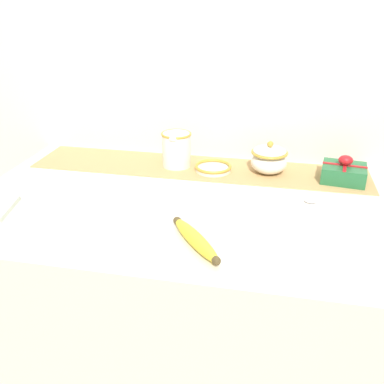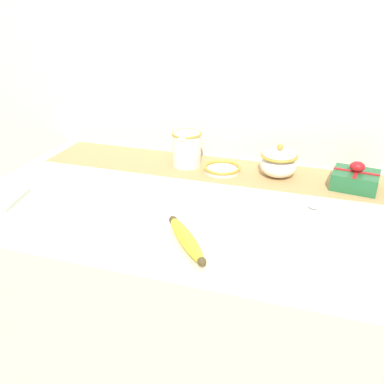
{
  "view_description": "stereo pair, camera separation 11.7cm",
  "coord_description": "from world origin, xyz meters",
  "px_view_note": "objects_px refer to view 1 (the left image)",
  "views": [
    {
      "loc": [
        0.25,
        -1.08,
        1.45
      ],
      "look_at": [
        0.04,
        -0.04,
        0.95
      ],
      "focal_mm": 40.0,
      "sensor_mm": 36.0,
      "label": 1
    },
    {
      "loc": [
        0.37,
        -1.05,
        1.45
      ],
      "look_at": [
        0.04,
        -0.04,
        0.95
      ],
      "focal_mm": 40.0,
      "sensor_mm": 36.0,
      "label": 2
    }
  ],
  "objects_px": {
    "cream_pitcher": "(177,148)",
    "sugar_bowl": "(269,159)",
    "small_dish": "(213,168)",
    "gift_box": "(344,172)",
    "spoon": "(305,200)",
    "banana": "(195,239)"
  },
  "relations": [
    {
      "from": "cream_pitcher",
      "to": "gift_box",
      "type": "relative_size",
      "value": 0.83
    },
    {
      "from": "sugar_bowl",
      "to": "banana",
      "type": "distance_m",
      "value": 0.51
    },
    {
      "from": "banana",
      "to": "gift_box",
      "type": "distance_m",
      "value": 0.6
    },
    {
      "from": "small_dish",
      "to": "spoon",
      "type": "relative_size",
      "value": 0.72
    },
    {
      "from": "cream_pitcher",
      "to": "small_dish",
      "type": "xyz_separation_m",
      "value": [
        0.13,
        -0.02,
        -0.05
      ]
    },
    {
      "from": "spoon",
      "to": "banana",
      "type": "bearing_deg",
      "value": -117.05
    },
    {
      "from": "spoon",
      "to": "gift_box",
      "type": "bearing_deg",
      "value": 69.21
    },
    {
      "from": "small_dish",
      "to": "gift_box",
      "type": "relative_size",
      "value": 0.84
    },
    {
      "from": "cream_pitcher",
      "to": "sugar_bowl",
      "type": "xyz_separation_m",
      "value": [
        0.31,
        -0.0,
        -0.02
      ]
    },
    {
      "from": "banana",
      "to": "spoon",
      "type": "relative_size",
      "value": 1.11
    },
    {
      "from": "sugar_bowl",
      "to": "spoon",
      "type": "xyz_separation_m",
      "value": [
        0.11,
        -0.19,
        -0.05
      ]
    },
    {
      "from": "cream_pitcher",
      "to": "small_dish",
      "type": "relative_size",
      "value": 0.99
    },
    {
      "from": "sugar_bowl",
      "to": "gift_box",
      "type": "relative_size",
      "value": 0.81
    },
    {
      "from": "sugar_bowl",
      "to": "gift_box",
      "type": "distance_m",
      "value": 0.24
    },
    {
      "from": "cream_pitcher",
      "to": "small_dish",
      "type": "distance_m",
      "value": 0.14
    },
    {
      "from": "cream_pitcher",
      "to": "sugar_bowl",
      "type": "relative_size",
      "value": 1.02
    },
    {
      "from": "small_dish",
      "to": "cream_pitcher",
      "type": "bearing_deg",
      "value": 170.85
    },
    {
      "from": "small_dish",
      "to": "spoon",
      "type": "bearing_deg",
      "value": -30.31
    },
    {
      "from": "banana",
      "to": "spoon",
      "type": "bearing_deg",
      "value": 48.19
    },
    {
      "from": "banana",
      "to": "sugar_bowl",
      "type": "bearing_deg",
      "value": 72.78
    },
    {
      "from": "small_dish",
      "to": "gift_box",
      "type": "xyz_separation_m",
      "value": [
        0.42,
        -0.0,
        0.02
      ]
    },
    {
      "from": "sugar_bowl",
      "to": "small_dish",
      "type": "height_order",
      "value": "sugar_bowl"
    }
  ]
}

